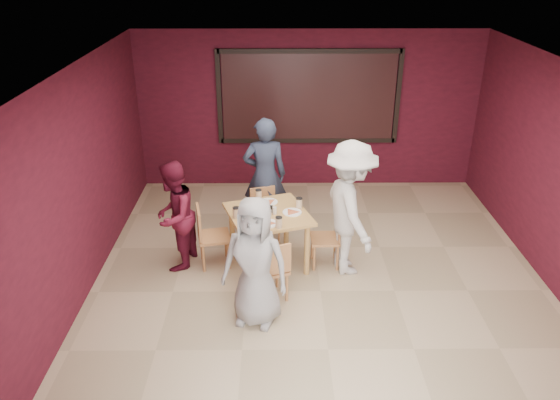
{
  "coord_description": "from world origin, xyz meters",
  "views": [
    {
      "loc": [
        -0.57,
        -5.88,
        4.12
      ],
      "look_at": [
        -0.52,
        0.67,
        1.0
      ],
      "focal_mm": 35.0,
      "sensor_mm": 36.0,
      "label": 1
    }
  ],
  "objects_px": {
    "chair_front": "(272,268)",
    "chair_right": "(330,235)",
    "diner_front": "(255,262)",
    "chair_back": "(265,211)",
    "diner_back": "(265,175)",
    "chair_left": "(208,233)",
    "dining_table": "(268,220)",
    "diner_right": "(350,209)",
    "diner_left": "(174,216)"
  },
  "relations": [
    {
      "from": "diner_front",
      "to": "diner_left",
      "type": "xyz_separation_m",
      "value": [
        -1.13,
        1.23,
        -0.03
      ]
    },
    {
      "from": "chair_back",
      "to": "chair_left",
      "type": "xyz_separation_m",
      "value": [
        -0.76,
        -0.76,
        0.05
      ]
    },
    {
      "from": "dining_table",
      "to": "diner_back",
      "type": "relative_size",
      "value": 0.72
    },
    {
      "from": "chair_back",
      "to": "chair_right",
      "type": "height_order",
      "value": "chair_right"
    },
    {
      "from": "dining_table",
      "to": "diner_right",
      "type": "xyz_separation_m",
      "value": [
        1.08,
        -0.13,
        0.22
      ]
    },
    {
      "from": "dining_table",
      "to": "chair_left",
      "type": "height_order",
      "value": "dining_table"
    },
    {
      "from": "chair_left",
      "to": "dining_table",
      "type": "bearing_deg",
      "value": 0.22
    },
    {
      "from": "chair_front",
      "to": "chair_right",
      "type": "distance_m",
      "value": 1.16
    },
    {
      "from": "chair_front",
      "to": "chair_back",
      "type": "height_order",
      "value": "chair_front"
    },
    {
      "from": "chair_back",
      "to": "diner_left",
      "type": "relative_size",
      "value": 0.52
    },
    {
      "from": "diner_front",
      "to": "diner_right",
      "type": "height_order",
      "value": "diner_right"
    },
    {
      "from": "dining_table",
      "to": "chair_back",
      "type": "relative_size",
      "value": 1.62
    },
    {
      "from": "diner_back",
      "to": "diner_left",
      "type": "xyz_separation_m",
      "value": [
        -1.21,
        -1.06,
        -0.14
      ]
    },
    {
      "from": "chair_front",
      "to": "chair_right",
      "type": "xyz_separation_m",
      "value": [
        0.8,
        0.84,
        -0.01
      ]
    },
    {
      "from": "chair_front",
      "to": "chair_right",
      "type": "height_order",
      "value": "chair_front"
    },
    {
      "from": "chair_back",
      "to": "diner_front",
      "type": "bearing_deg",
      "value": -91.91
    },
    {
      "from": "chair_back",
      "to": "diner_left",
      "type": "distance_m",
      "value": 1.46
    },
    {
      "from": "chair_front",
      "to": "diner_back",
      "type": "xyz_separation_m",
      "value": [
        -0.11,
        1.9,
        0.43
      ]
    },
    {
      "from": "chair_left",
      "to": "diner_left",
      "type": "height_order",
      "value": "diner_left"
    },
    {
      "from": "chair_left",
      "to": "diner_front",
      "type": "xyz_separation_m",
      "value": [
        0.69,
        -1.24,
        0.3
      ]
    },
    {
      "from": "diner_front",
      "to": "diner_back",
      "type": "bearing_deg",
      "value": 104.42
    },
    {
      "from": "chair_right",
      "to": "diner_front",
      "type": "distance_m",
      "value": 1.61
    },
    {
      "from": "diner_right",
      "to": "chair_right",
      "type": "bearing_deg",
      "value": 48.97
    },
    {
      "from": "diner_right",
      "to": "diner_front",
      "type": "bearing_deg",
      "value": 118.88
    },
    {
      "from": "chair_left",
      "to": "diner_right",
      "type": "relative_size",
      "value": 0.47
    },
    {
      "from": "chair_right",
      "to": "chair_back",
      "type": "bearing_deg",
      "value": 140.0
    },
    {
      "from": "dining_table",
      "to": "chair_front",
      "type": "bearing_deg",
      "value": -86.5
    },
    {
      "from": "dining_table",
      "to": "chair_back",
      "type": "xyz_separation_m",
      "value": [
        -0.07,
        0.76,
        -0.25
      ]
    },
    {
      "from": "dining_table",
      "to": "chair_front",
      "type": "xyz_separation_m",
      "value": [
        0.05,
        -0.85,
        -0.23
      ]
    },
    {
      "from": "diner_left",
      "to": "diner_right",
      "type": "xyz_separation_m",
      "value": [
        2.35,
        -0.12,
        0.16
      ]
    },
    {
      "from": "chair_front",
      "to": "chair_back",
      "type": "bearing_deg",
      "value": 94.2
    },
    {
      "from": "diner_back",
      "to": "chair_left",
      "type": "bearing_deg",
      "value": 48.73
    },
    {
      "from": "diner_front",
      "to": "chair_front",
      "type": "bearing_deg",
      "value": 81.09
    },
    {
      "from": "diner_front",
      "to": "chair_left",
      "type": "bearing_deg",
      "value": 135.23
    },
    {
      "from": "dining_table",
      "to": "diner_right",
      "type": "distance_m",
      "value": 1.11
    },
    {
      "from": "chair_front",
      "to": "diner_back",
      "type": "distance_m",
      "value": 1.95
    },
    {
      "from": "chair_right",
      "to": "diner_left",
      "type": "bearing_deg",
      "value": -180.0
    },
    {
      "from": "chair_right",
      "to": "diner_back",
      "type": "distance_m",
      "value": 1.47
    },
    {
      "from": "chair_right",
      "to": "chair_left",
      "type": "bearing_deg",
      "value": 179.79
    },
    {
      "from": "chair_front",
      "to": "chair_back",
      "type": "relative_size",
      "value": 1.06
    },
    {
      "from": "diner_left",
      "to": "chair_back",
      "type": "bearing_deg",
      "value": 134.7
    },
    {
      "from": "dining_table",
      "to": "chair_right",
      "type": "height_order",
      "value": "dining_table"
    },
    {
      "from": "diner_front",
      "to": "chair_right",
      "type": "bearing_deg",
      "value": 67.58
    },
    {
      "from": "diner_front",
      "to": "diner_back",
      "type": "distance_m",
      "value": 2.3
    },
    {
      "from": "dining_table",
      "to": "diner_back",
      "type": "bearing_deg",
      "value": 93.36
    },
    {
      "from": "diner_front",
      "to": "chair_back",
      "type": "bearing_deg",
      "value": 104.28
    },
    {
      "from": "diner_front",
      "to": "diner_back",
      "type": "xyz_separation_m",
      "value": [
        0.07,
        2.3,
        0.1
      ]
    },
    {
      "from": "chair_right",
      "to": "diner_back",
      "type": "relative_size",
      "value": 0.45
    },
    {
      "from": "diner_right",
      "to": "chair_back",
      "type": "bearing_deg",
      "value": 38.6
    },
    {
      "from": "diner_back",
      "to": "chair_right",
      "type": "bearing_deg",
      "value": 125.05
    }
  ]
}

